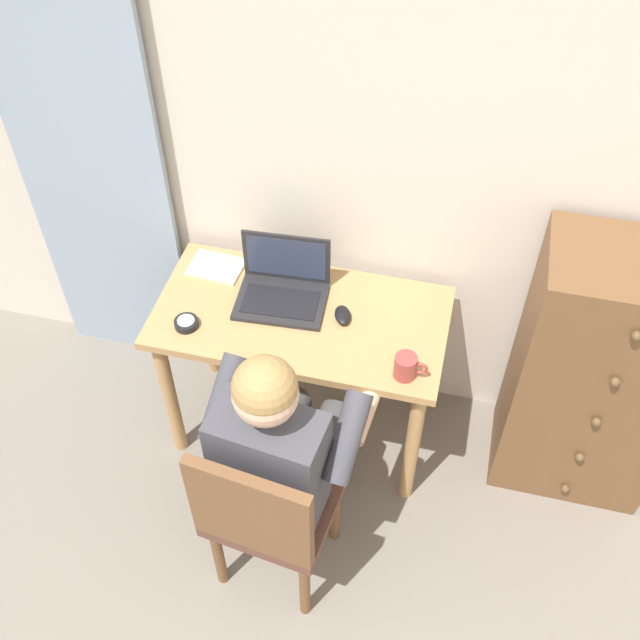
# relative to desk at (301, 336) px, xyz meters

# --- Properties ---
(wall_back) EXTENTS (4.80, 0.05, 2.50)m
(wall_back) POSITION_rel_desk_xyz_m (0.23, 0.35, 0.64)
(wall_back) COLOR beige
(wall_back) RESTS_ON ground_plane
(curtain_panel) EXTENTS (0.63, 0.03, 2.28)m
(curtain_panel) POSITION_rel_desk_xyz_m (-0.92, 0.28, 0.52)
(curtain_panel) COLOR #8EA3B7
(curtain_panel) RESTS_ON ground_plane
(desk) EXTENTS (1.11, 0.57, 0.73)m
(desk) POSITION_rel_desk_xyz_m (0.00, 0.00, 0.00)
(desk) COLOR tan
(desk) RESTS_ON ground_plane
(dresser) EXTENTS (0.60, 0.44, 1.17)m
(dresser) POSITION_rel_desk_xyz_m (1.13, 0.09, -0.03)
(dresser) COLOR brown
(dresser) RESTS_ON ground_plane
(chair) EXTENTS (0.47, 0.45, 0.87)m
(chair) POSITION_rel_desk_xyz_m (0.06, -0.69, -0.13)
(chair) COLOR brown
(chair) RESTS_ON ground_plane
(person_seated) EXTENTS (0.57, 0.61, 1.19)m
(person_seated) POSITION_rel_desk_xyz_m (0.08, -0.51, 0.05)
(person_seated) COLOR #4C4C4C
(person_seated) RESTS_ON ground_plane
(laptop) EXTENTS (0.36, 0.27, 0.24)m
(laptop) POSITION_rel_desk_xyz_m (-0.09, 0.08, 0.17)
(laptop) COLOR #232326
(laptop) RESTS_ON desk
(computer_mouse) EXTENTS (0.09, 0.11, 0.03)m
(computer_mouse) POSITION_rel_desk_xyz_m (0.16, 0.02, 0.14)
(computer_mouse) COLOR black
(computer_mouse) RESTS_ON desk
(desk_clock) EXTENTS (0.09, 0.09, 0.03)m
(desk_clock) POSITION_rel_desk_xyz_m (-0.40, -0.16, 0.14)
(desk_clock) COLOR black
(desk_clock) RESTS_ON desk
(notebook_pad) EXTENTS (0.22, 0.16, 0.01)m
(notebook_pad) POSITION_rel_desk_xyz_m (-0.39, 0.17, 0.13)
(notebook_pad) COLOR silver
(notebook_pad) RESTS_ON desk
(coffee_mug) EXTENTS (0.12, 0.08, 0.09)m
(coffee_mug) POSITION_rel_desk_xyz_m (0.43, -0.20, 0.17)
(coffee_mug) COLOR #9E3D38
(coffee_mug) RESTS_ON desk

